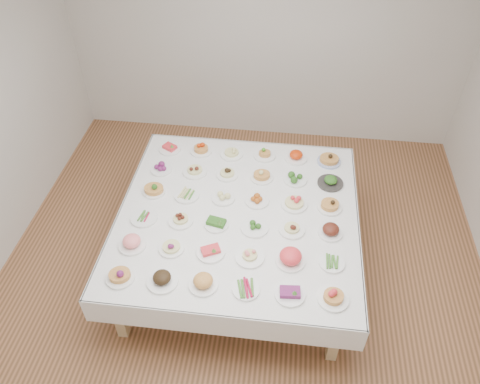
# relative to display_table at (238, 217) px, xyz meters

# --- Properties ---
(room_envelope) EXTENTS (5.02, 5.02, 2.81)m
(room_envelope) POSITION_rel_display_table_xyz_m (0.05, -0.11, 1.15)
(room_envelope) COLOR #A56A44
(room_envelope) RESTS_ON ground
(display_table) EXTENTS (2.27, 2.27, 0.75)m
(display_table) POSITION_rel_display_table_xyz_m (0.00, 0.00, 0.00)
(display_table) COLOR white
(display_table) RESTS_ON ground
(dish_0) EXTENTS (0.24, 0.24, 0.15)m
(dish_0) POSITION_rel_display_table_xyz_m (-0.87, -0.87, 0.13)
(dish_0) COLOR white
(dish_0) RESTS_ON display_table
(dish_1) EXTENTS (0.26, 0.26, 0.13)m
(dish_1) POSITION_rel_display_table_xyz_m (-0.52, -0.87, 0.12)
(dish_1) COLOR white
(dish_1) RESTS_ON display_table
(dish_2) EXTENTS (0.24, 0.24, 0.14)m
(dish_2) POSITION_rel_display_table_xyz_m (-0.18, -0.86, 0.13)
(dish_2) COLOR white
(dish_2) RESTS_ON display_table
(dish_3) EXTENTS (0.24, 0.22, 0.06)m
(dish_3) POSITION_rel_display_table_xyz_m (0.17, -0.87, 0.09)
(dish_3) COLOR white
(dish_3) RESTS_ON display_table
(dish_4) EXTENTS (0.24, 0.24, 0.10)m
(dish_4) POSITION_rel_display_table_xyz_m (0.53, -0.87, 0.11)
(dish_4) COLOR white
(dish_4) RESTS_ON display_table
(dish_5) EXTENTS (0.28, 0.27, 0.16)m
(dish_5) POSITION_rel_display_table_xyz_m (0.87, -0.87, 0.14)
(dish_5) COLOR white
(dish_5) RESTS_ON display_table
(dish_6) EXTENTS (0.26, 0.26, 0.15)m
(dish_6) POSITION_rel_display_table_xyz_m (-0.87, -0.52, 0.14)
(dish_6) COLOR white
(dish_6) RESTS_ON display_table
(dish_7) EXTENTS (0.22, 0.22, 0.13)m
(dish_7) POSITION_rel_display_table_xyz_m (-0.52, -0.52, 0.13)
(dish_7) COLOR white
(dish_7) RESTS_ON display_table
(dish_8) EXTENTS (0.25, 0.25, 0.10)m
(dish_8) POSITION_rel_display_table_xyz_m (-0.18, -0.52, 0.11)
(dish_8) COLOR white
(dish_8) RESTS_ON display_table
(dish_9) EXTENTS (0.25, 0.25, 0.12)m
(dish_9) POSITION_rel_display_table_xyz_m (0.17, -0.53, 0.12)
(dish_9) COLOR white
(dish_9) RESTS_ON display_table
(dish_10) EXTENTS (0.25, 0.25, 0.15)m
(dish_10) POSITION_rel_display_table_xyz_m (0.51, -0.53, 0.14)
(dish_10) COLOR white
(dish_10) RESTS_ON display_table
(dish_11) EXTENTS (0.22, 0.22, 0.05)m
(dish_11) POSITION_rel_display_table_xyz_m (0.87, -0.51, 0.09)
(dish_11) COLOR white
(dish_11) RESTS_ON display_table
(dish_12) EXTENTS (0.25, 0.25, 0.05)m
(dish_12) POSITION_rel_display_table_xyz_m (-0.86, -0.18, 0.08)
(dish_12) COLOR white
(dish_12) RESTS_ON display_table
(dish_13) EXTENTS (0.23, 0.23, 0.12)m
(dish_13) POSITION_rel_display_table_xyz_m (-0.51, -0.18, 0.12)
(dish_13) COLOR white
(dish_13) RESTS_ON display_table
(dish_14) EXTENTS (0.22, 0.22, 0.10)m
(dish_14) POSITION_rel_display_table_xyz_m (-0.18, -0.18, 0.11)
(dish_14) COLOR white
(dish_14) RESTS_ON display_table
(dish_15) EXTENTS (0.25, 0.25, 0.11)m
(dish_15) POSITION_rel_display_table_xyz_m (0.17, -0.18, 0.11)
(dish_15) COLOR white
(dish_15) RESTS_ON display_table
(dish_16) EXTENTS (0.24, 0.24, 0.13)m
(dish_16) POSITION_rel_display_table_xyz_m (0.51, -0.17, 0.12)
(dish_16) COLOR white
(dish_16) RESTS_ON display_table
(dish_17) EXTENTS (0.22, 0.22, 0.12)m
(dish_17) POSITION_rel_display_table_xyz_m (0.86, -0.17, 0.12)
(dish_17) COLOR white
(dish_17) RESTS_ON display_table
(dish_18) EXTENTS (0.22, 0.22, 0.14)m
(dish_18) POSITION_rel_display_table_xyz_m (-0.86, 0.18, 0.13)
(dish_18) COLOR white
(dish_18) RESTS_ON display_table
(dish_19) EXTENTS (0.25, 0.25, 0.05)m
(dish_19) POSITION_rel_display_table_xyz_m (-0.53, 0.17, 0.09)
(dish_19) COLOR white
(dish_19) RESTS_ON display_table
(dish_20) EXTENTS (0.22, 0.22, 0.10)m
(dish_20) POSITION_rel_display_table_xyz_m (-0.17, 0.17, 0.11)
(dish_20) COLOR white
(dish_20) RESTS_ON display_table
(dish_21) EXTENTS (0.23, 0.23, 0.09)m
(dish_21) POSITION_rel_display_table_xyz_m (0.16, 0.17, 0.10)
(dish_21) COLOR white
(dish_21) RESTS_ON display_table
(dish_22) EXTENTS (0.28, 0.28, 0.15)m
(dish_22) POSITION_rel_display_table_xyz_m (0.52, 0.17, 0.14)
(dish_22) COLOR white
(dish_22) RESTS_ON display_table
(dish_23) EXTENTS (0.24, 0.24, 0.14)m
(dish_23) POSITION_rel_display_table_xyz_m (0.86, 0.17, 0.13)
(dish_23) COLOR white
(dish_23) RESTS_ON display_table
(dish_24) EXTENTS (0.22, 0.22, 0.10)m
(dish_24) POSITION_rel_display_table_xyz_m (-0.87, 0.52, 0.11)
(dish_24) COLOR white
(dish_24) RESTS_ON display_table
(dish_25) EXTENTS (0.25, 0.25, 0.14)m
(dish_25) POSITION_rel_display_table_xyz_m (-0.52, 0.53, 0.13)
(dish_25) COLOR white
(dish_25) RESTS_ON display_table
(dish_26) EXTENTS (0.23, 0.23, 0.13)m
(dish_26) POSITION_rel_display_table_xyz_m (-0.18, 0.52, 0.12)
(dish_26) COLOR white
(dish_26) RESTS_ON display_table
(dish_27) EXTENTS (0.23, 0.23, 0.14)m
(dish_27) POSITION_rel_display_table_xyz_m (0.18, 0.52, 0.13)
(dish_27) COLOR white
(dish_27) RESTS_ON display_table
(dish_28) EXTENTS (0.23, 0.23, 0.11)m
(dish_28) POSITION_rel_display_table_xyz_m (0.52, 0.52, 0.11)
(dish_28) COLOR white
(dish_28) RESTS_ON display_table
(dish_29) EXTENTS (0.26, 0.26, 0.13)m
(dish_29) POSITION_rel_display_table_xyz_m (0.87, 0.52, 0.12)
(dish_29) COLOR #2F2C2A
(dish_29) RESTS_ON display_table
(dish_30) EXTENTS (0.24, 0.24, 0.10)m
(dish_30) POSITION_rel_display_table_xyz_m (-0.86, 0.87, 0.10)
(dish_30) COLOR white
(dish_30) RESTS_ON display_table
(dish_31) EXTENTS (0.23, 0.23, 0.14)m
(dish_31) POSITION_rel_display_table_xyz_m (-0.52, 0.88, 0.13)
(dish_31) COLOR white
(dish_31) RESTS_ON display_table
(dish_32) EXTENTS (0.24, 0.24, 0.13)m
(dish_32) POSITION_rel_display_table_xyz_m (-0.18, 0.86, 0.12)
(dish_32) COLOR white
(dish_32) RESTS_ON display_table
(dish_33) EXTENTS (0.23, 0.23, 0.12)m
(dish_33) POSITION_rel_display_table_xyz_m (0.18, 0.88, 0.12)
(dish_33) COLOR white
(dish_33) RESTS_ON display_table
(dish_34) EXTENTS (0.24, 0.24, 0.13)m
(dish_34) POSITION_rel_display_table_xyz_m (0.51, 0.88, 0.12)
(dish_34) COLOR white
(dish_34) RESTS_ON display_table
(dish_35) EXTENTS (0.24, 0.24, 0.16)m
(dish_35) POSITION_rel_display_table_xyz_m (0.87, 0.86, 0.14)
(dish_35) COLOR #4C66B2
(dish_35) RESTS_ON display_table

